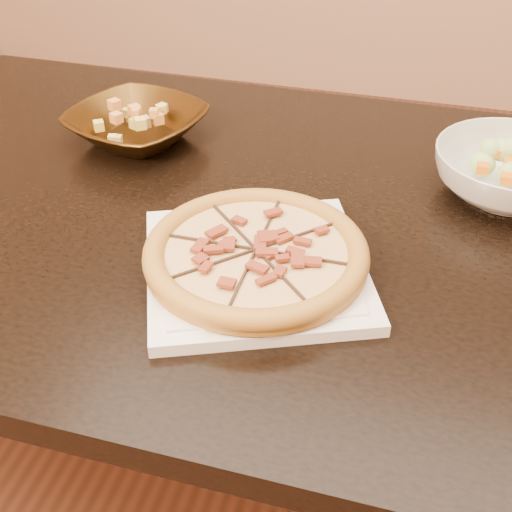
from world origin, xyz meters
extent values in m
cube|color=#582F21|center=(0.00, 0.00, -0.01)|extent=(4.00, 4.00, 0.02)
cube|color=black|center=(-0.10, -0.18, 0.73)|extent=(1.46, 0.95, 0.04)
cylinder|color=black|center=(-0.75, 0.20, 0.35)|extent=(0.07, 0.07, 0.71)
cube|color=white|center=(-0.02, -0.33, 0.76)|extent=(0.38, 0.38, 0.02)
cube|color=white|center=(-0.02, -0.33, 0.77)|extent=(0.32, 0.32, 0.00)
cylinder|color=#B27F2E|center=(-0.02, -0.33, 0.78)|extent=(0.30, 0.30, 0.01)
torus|color=#B27F2E|center=(-0.02, -0.33, 0.79)|extent=(0.30, 0.30, 0.03)
cylinder|color=tan|center=(-0.02, -0.33, 0.79)|extent=(0.24, 0.24, 0.01)
cube|color=black|center=(-0.02, -0.33, 0.79)|extent=(0.00, 0.30, 0.01)
cube|color=black|center=(-0.02, -0.33, 0.79)|extent=(0.21, 0.21, 0.01)
cube|color=black|center=(-0.02, -0.33, 0.79)|extent=(0.30, 0.00, 0.01)
cube|color=black|center=(-0.02, -0.33, 0.79)|extent=(0.21, 0.21, 0.01)
cube|color=brown|center=(0.01, -0.33, 0.79)|extent=(0.02, 0.01, 0.00)
cube|color=brown|center=(0.03, -0.32, 0.79)|extent=(0.03, 0.02, 0.00)
cube|color=brown|center=(0.05, -0.30, 0.79)|extent=(0.03, 0.02, 0.00)
cube|color=brown|center=(0.01, -0.31, 0.79)|extent=(0.03, 0.03, 0.00)
cube|color=brown|center=(0.02, -0.28, 0.79)|extent=(0.03, 0.03, 0.00)
cube|color=brown|center=(0.01, -0.25, 0.79)|extent=(0.02, 0.03, 0.00)
cube|color=brown|center=(-0.01, -0.29, 0.79)|extent=(0.02, 0.03, 0.00)
cube|color=brown|center=(-0.02, -0.27, 0.79)|extent=(0.02, 0.03, 0.00)
cube|color=brown|center=(-0.05, -0.24, 0.79)|extent=(0.02, 0.03, 0.00)
cube|color=brown|center=(-0.04, -0.29, 0.79)|extent=(0.03, 0.03, 0.00)
cube|color=brown|center=(-0.07, -0.28, 0.79)|extent=(0.03, 0.03, 0.00)
cube|color=brown|center=(-0.04, -0.32, 0.79)|extent=(0.03, 0.02, 0.00)
cube|color=brown|center=(-0.07, -0.32, 0.79)|extent=(0.03, 0.02, 0.00)
cube|color=brown|center=(-0.10, -0.33, 0.79)|extent=(0.02, 0.01, 0.00)
cube|color=brown|center=(-0.05, -0.34, 0.79)|extent=(0.03, 0.02, 0.00)
cube|color=brown|center=(-0.07, -0.36, 0.79)|extent=(0.03, 0.02, 0.00)
cube|color=brown|center=(-0.08, -0.39, 0.79)|extent=(0.03, 0.03, 0.00)
cube|color=brown|center=(-0.04, -0.37, 0.79)|extent=(0.03, 0.03, 0.00)
cube|color=brown|center=(-0.04, -0.40, 0.79)|extent=(0.02, 0.03, 0.00)
cube|color=brown|center=(-0.02, -0.36, 0.79)|extent=(0.02, 0.03, 0.00)
cube|color=brown|center=(-0.01, -0.38, 0.79)|extent=(0.02, 0.03, 0.00)
cube|color=brown|center=(0.01, -0.41, 0.79)|extent=(0.02, 0.03, 0.00)
cube|color=brown|center=(0.00, -0.36, 0.79)|extent=(0.03, 0.03, 0.00)
cube|color=brown|center=(0.03, -0.37, 0.79)|extent=(0.03, 0.03, 0.00)
cube|color=brown|center=(0.06, -0.37, 0.79)|extent=(0.03, 0.02, 0.00)
cube|color=brown|center=(0.02, -0.34, 0.79)|extent=(0.03, 0.02, 0.00)
imported|color=#422B0F|center=(-0.33, -0.01, 0.78)|extent=(0.29, 0.29, 0.06)
cube|color=tan|center=(-0.33, -0.01, 0.82)|extent=(0.03, 0.03, 0.03)
cube|color=#EA9444|center=(-0.31, -0.01, 0.82)|extent=(0.03, 0.03, 0.03)
cube|color=#E2D150|center=(-0.30, 0.01, 0.82)|extent=(0.03, 0.03, 0.03)
cube|color=tan|center=(-0.31, 0.03, 0.82)|extent=(0.03, 0.03, 0.03)
cube|color=#EA9444|center=(-0.33, 0.00, 0.82)|extent=(0.03, 0.03, 0.03)
cube|color=#E2D150|center=(-0.33, 0.01, 0.82)|extent=(0.03, 0.03, 0.03)
cube|color=tan|center=(-0.35, 0.02, 0.82)|extent=(0.03, 0.03, 0.03)
cube|color=#EA9444|center=(-0.33, -0.01, 0.82)|extent=(0.03, 0.03, 0.03)
cube|color=#E2D150|center=(-0.34, -0.01, 0.82)|extent=(0.03, 0.03, 0.03)
cube|color=tan|center=(-0.36, -0.02, 0.82)|extent=(0.03, 0.03, 0.03)
cube|color=#EA9444|center=(-0.36, -0.04, 0.82)|extent=(0.03, 0.03, 0.03)
cube|color=#E2D150|center=(-0.33, -0.02, 0.82)|extent=(0.03, 0.03, 0.03)
cube|color=tan|center=(-0.33, -0.04, 0.82)|extent=(0.03, 0.03, 0.03)
cube|color=#EA9444|center=(-0.31, -0.05, 0.82)|extent=(0.03, 0.03, 0.03)
cube|color=#E2D150|center=(-0.32, -0.01, 0.82)|extent=(0.03, 0.03, 0.03)
cube|color=tan|center=(-0.31, -0.02, 0.82)|extent=(0.03, 0.03, 0.03)
imported|color=silver|center=(0.31, -0.03, 0.79)|extent=(0.27, 0.27, 0.08)
sphere|color=#B3E883|center=(0.29, 0.00, 0.84)|extent=(0.04, 0.04, 0.04)
sphere|color=#B3E883|center=(0.29, -0.03, 0.84)|extent=(0.04, 0.04, 0.04)
sphere|color=#B3E883|center=(0.28, -0.06, 0.84)|extent=(0.04, 0.04, 0.04)
cube|color=orange|center=(0.30, 0.01, 0.83)|extent=(0.02, 0.02, 0.01)
cube|color=orange|center=(0.28, -0.03, 0.83)|extent=(0.02, 0.02, 0.01)
cube|color=orange|center=(0.30, -0.06, 0.83)|extent=(0.02, 0.02, 0.01)
camera|label=1|loc=(0.19, -1.07, 1.35)|focal=50.00mm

